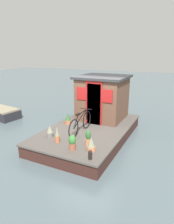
# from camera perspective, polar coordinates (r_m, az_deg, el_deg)

# --- Properties ---
(ground_plane) EXTENTS (60.00, 60.00, 0.00)m
(ground_plane) POSITION_cam_1_polar(r_m,az_deg,el_deg) (8.27, 0.62, -7.55)
(ground_plane) COLOR #4C5B60
(houseboat_deck) EXTENTS (4.97, 2.91, 0.49)m
(houseboat_deck) POSITION_cam_1_polar(r_m,az_deg,el_deg) (8.17, 0.63, -5.99)
(houseboat_deck) COLOR #4C4742
(houseboat_deck) RESTS_ON ground_plane
(houseboat_cabin) EXTENTS (2.08, 2.09, 1.92)m
(houseboat_cabin) POSITION_cam_1_polar(r_m,az_deg,el_deg) (9.01, 4.47, 4.21)
(houseboat_cabin) COLOR brown
(houseboat_cabin) RESTS_ON houseboat_deck
(bicycle) EXTENTS (1.77, 0.50, 0.82)m
(bicycle) POSITION_cam_1_polar(r_m,az_deg,el_deg) (7.44, -1.83, -3.16)
(bicycle) COLOR black
(bicycle) RESTS_ON houseboat_deck
(potted_plant_fern) EXTENTS (0.23, 0.23, 0.49)m
(potted_plant_fern) POSITION_cam_1_polar(r_m,az_deg,el_deg) (8.43, -5.46, -1.87)
(potted_plant_fern) COLOR #B2603D
(potted_plant_fern) RESTS_ON houseboat_deck
(potted_plant_basil) EXTENTS (0.19, 0.19, 0.51)m
(potted_plant_basil) POSITION_cam_1_polar(r_m,az_deg,el_deg) (6.53, 0.33, -7.43)
(potted_plant_basil) COLOR #C6754C
(potted_plant_basil) RESTS_ON houseboat_deck
(potted_plant_sage) EXTENTS (0.24, 0.24, 0.43)m
(potted_plant_sage) POSITION_cam_1_polar(r_m,az_deg,el_deg) (7.25, -10.50, -5.48)
(potted_plant_sage) COLOR slate
(potted_plant_sage) RESTS_ON houseboat_deck
(potted_plant_lavender) EXTENTS (0.16, 0.16, 0.56)m
(potted_plant_lavender) POSITION_cam_1_polar(r_m,az_deg,el_deg) (6.77, -8.46, -6.46)
(potted_plant_lavender) COLOR #B2603D
(potted_plant_lavender) RESTS_ON houseboat_deck
(potted_plant_succulent) EXTENTS (0.26, 0.26, 0.45)m
(potted_plant_succulent) POSITION_cam_1_polar(r_m,az_deg,el_deg) (6.18, 1.18, -9.14)
(potted_plant_succulent) COLOR #C6754C
(potted_plant_succulent) RESTS_ON houseboat_deck
(potted_plant_ivy) EXTENTS (0.23, 0.23, 0.48)m
(potted_plant_ivy) POSITION_cam_1_polar(r_m,az_deg,el_deg) (6.27, -4.19, -8.54)
(potted_plant_ivy) COLOR #935138
(potted_plant_ivy) RESTS_ON houseboat_deck
(mooring_bollard) EXTENTS (0.12, 0.12, 0.28)m
(mooring_bollard) POSITION_cam_1_polar(r_m,az_deg,el_deg) (5.75, 0.92, -11.93)
(mooring_bollard) COLOR black
(mooring_bollard) RESTS_ON houseboat_deck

